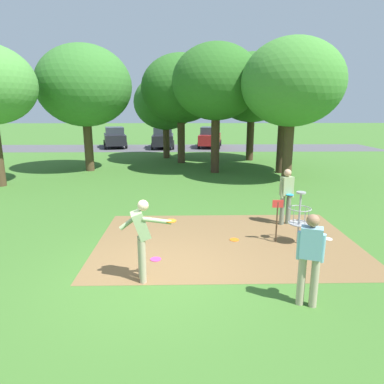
{
  "coord_description": "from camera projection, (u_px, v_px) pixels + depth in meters",
  "views": [
    {
      "loc": [
        0.65,
        -6.61,
        3.44
      ],
      "look_at": [
        0.88,
        3.44,
        1.0
      ],
      "focal_mm": 32.08,
      "sensor_mm": 36.0,
      "label": 1
    }
  ],
  "objects": [
    {
      "name": "tree_mid_right",
      "position": [
        285.0,
        86.0,
        17.97
      ],
      "size": [
        4.56,
        4.56,
        6.57
      ],
      "color": "#422D1E",
      "rests_on": "ground"
    },
    {
      "name": "tree_far_left",
      "position": [
        292.0,
        83.0,
        15.7
      ],
      "size": [
        4.7,
        4.7,
        6.61
      ],
      "color": "#4C3823",
      "rests_on": "ground"
    },
    {
      "name": "parking_lot_strip",
      "position": [
        177.0,
        148.0,
        31.01
      ],
      "size": [
        36.0,
        6.0,
        0.01
      ],
      "primitive_type": "cube",
      "color": "#4C4C51",
      "rests_on": "ground"
    },
    {
      "name": "player_throwing",
      "position": [
        310.0,
        255.0,
        5.96
      ],
      "size": [
        0.5,
        0.45,
        1.71
      ],
      "color": "tan",
      "rests_on": "ground"
    },
    {
      "name": "disc_golf_basket",
      "position": [
        297.0,
        216.0,
        8.87
      ],
      "size": [
        0.98,
        0.58,
        1.39
      ],
      "color": "#9E9EA3",
      "rests_on": "ground"
    },
    {
      "name": "frisbee_mid_grass",
      "position": [
        328.0,
        239.0,
        9.29
      ],
      "size": [
        0.24,
        0.24,
        0.02
      ],
      "primitive_type": "cylinder",
      "color": "white",
      "rests_on": "ground"
    },
    {
      "name": "tree_near_right",
      "position": [
        84.0,
        86.0,
        18.57
      ],
      "size": [
        5.1,
        5.1,
        6.82
      ],
      "color": "#4C3823",
      "rests_on": "ground"
    },
    {
      "name": "ground_plane",
      "position": [
        154.0,
        277.0,
        7.22
      ],
      "size": [
        160.0,
        160.0,
        0.0
      ],
      "primitive_type": "plane",
      "color": "#3D6B28"
    },
    {
      "name": "tree_far_right",
      "position": [
        166.0,
        103.0,
        23.87
      ],
      "size": [
        4.43,
        4.43,
        5.77
      ],
      "color": "#4C3823",
      "rests_on": "ground"
    },
    {
      "name": "tree_near_left",
      "position": [
        252.0,
        88.0,
        22.53
      ],
      "size": [
        5.25,
        5.25,
        7.02
      ],
      "color": "#422D1E",
      "rests_on": "ground"
    },
    {
      "name": "parked_car_leftmost",
      "position": [
        115.0,
        137.0,
        31.24
      ],
      "size": [
        2.77,
        4.51,
        1.84
      ],
      "color": "black",
      "rests_on": "ground"
    },
    {
      "name": "frisbee_by_tee",
      "position": [
        156.0,
        259.0,
        8.04
      ],
      "size": [
        0.26,
        0.26,
        0.02
      ],
      "primitive_type": "cylinder",
      "color": "#E53D99",
      "rests_on": "ground"
    },
    {
      "name": "dirt_tee_pad",
      "position": [
        226.0,
        241.0,
        9.14
      ],
      "size": [
        6.79,
        4.6,
        0.01
      ],
      "primitive_type": "cube",
      "color": "brown",
      "rests_on": "ground"
    },
    {
      "name": "player_foreground_watching",
      "position": [
        286.0,
        193.0,
        10.3
      ],
      "size": [
        0.5,
        0.44,
        1.71
      ],
      "color": "slate",
      "rests_on": "ground"
    },
    {
      "name": "frisbee_near_basket",
      "position": [
        234.0,
        240.0,
        9.24
      ],
      "size": [
        0.25,
        0.25,
        0.02
      ],
      "primitive_type": "cylinder",
      "color": "orange",
      "rests_on": "ground"
    },
    {
      "name": "parked_car_center_left",
      "position": [
        163.0,
        138.0,
        30.77
      ],
      "size": [
        2.06,
        4.25,
        1.84
      ],
      "color": "black",
      "rests_on": "ground"
    },
    {
      "name": "parked_car_center_right",
      "position": [
        210.0,
        137.0,
        31.33
      ],
      "size": [
        2.42,
        4.42,
        1.84
      ],
      "color": "maroon",
      "rests_on": "ground"
    },
    {
      "name": "player_waiting_left",
      "position": [
        142.0,
        235.0,
        6.86
      ],
      "size": [
        1.17,
        0.44,
        1.71
      ],
      "color": "tan",
      "rests_on": "ground"
    },
    {
      "name": "tree_far_center",
      "position": [
        216.0,
        82.0,
        17.97
      ],
      "size": [
        4.65,
        4.65,
        6.79
      ],
      "color": "#422D1E",
      "rests_on": "ground"
    },
    {
      "name": "tree_mid_left",
      "position": [
        181.0,
        89.0,
        21.47
      ],
      "size": [
        4.97,
        4.97,
        6.8
      ],
      "color": "#4C3823",
      "rests_on": "ground"
    }
  ]
}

